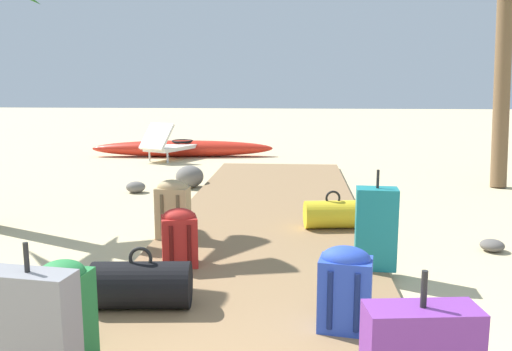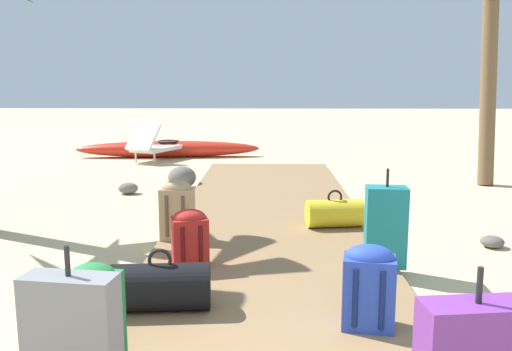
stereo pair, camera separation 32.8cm
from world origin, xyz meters
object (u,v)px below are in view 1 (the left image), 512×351
duffel_bag_black (142,285)px  suitcase_teal (376,228)px  backpack_red (179,236)px  kayak (183,148)px  duffel_bag_yellow (333,214)px  backpack_green (64,309)px  backpack_blue (345,286)px  suitcase_grey (33,343)px  lounge_chair (171,145)px  backpack_tan (173,208)px

duffel_bag_black → suitcase_teal: size_ratio=0.84×
backpack_red → kayak: 7.57m
duffel_bag_yellow → kayak: 6.76m
backpack_green → kayak: backpack_green is taller
duffel_bag_black → kayak: duffel_bag_black is taller
backpack_blue → kayak: (-2.86, 8.51, -0.18)m
suitcase_grey → backpack_blue: bearing=32.6°
lounge_chair → kayak: size_ratio=0.40×
duffel_bag_yellow → backpack_blue: bearing=-91.8°
backpack_red → lounge_chair: bearing=104.0°
backpack_red → backpack_blue: size_ratio=0.92×
backpack_red → lounge_chair: size_ratio=0.31×
backpack_green → duffel_bag_yellow: bearing=60.4°
backpack_tan → duffel_bag_yellow: (1.62, 0.50, -0.16)m
suitcase_grey → backpack_blue: (1.53, 0.98, -0.06)m
backpack_blue → lounge_chair: 8.52m
kayak → backpack_blue: bearing=-71.4°
suitcase_teal → lounge_chair: (-3.36, 6.79, -0.10)m
suitcase_teal → kayak: 8.01m
duffel_bag_black → duffel_bag_yellow: bearing=56.5°
duffel_bag_black → backpack_green: backpack_green is taller
suitcase_grey → kayak: 9.59m
duffel_bag_black → backpack_blue: 1.40m
backpack_tan → backpack_blue: backpack_tan is taller
backpack_red → lounge_chair: 7.07m
backpack_tan → suitcase_grey: (0.02, -2.90, 0.03)m
suitcase_grey → lounge_chair: suitcase_grey is taller
duffel_bag_yellow → backpack_blue: 2.43m
backpack_red → duffel_bag_yellow: bearing=43.8°
suitcase_teal → backpack_blue: (-0.35, -1.18, -0.06)m
duffel_bag_yellow → lounge_chair: 6.34m
backpack_red → lounge_chair: lounge_chair is taller
duffel_bag_black → lounge_chair: lounge_chair is taller
duffel_bag_black → lounge_chair: size_ratio=0.43×
duffel_bag_yellow → backpack_green: 3.38m
duffel_bag_yellow → backpack_green: backpack_green is taller
suitcase_grey → suitcase_teal: size_ratio=0.99×
duffel_bag_yellow → backpack_green: (-1.67, -2.94, 0.15)m
suitcase_grey → duffel_bag_yellow: 3.77m
backpack_tan → suitcase_grey: bearing=-89.7°
duffel_bag_black → backpack_green: 0.79m
duffel_bag_yellow → backpack_green: bearing=-119.6°
backpack_tan → suitcase_teal: size_ratio=0.71×
backpack_red → suitcase_teal: suitcase_teal is taller
duffel_bag_yellow → kayak: bearing=115.8°
backpack_tan → backpack_red: (0.25, -0.82, -0.05)m
backpack_red → suitcase_teal: (1.65, 0.07, 0.08)m
backpack_red → backpack_green: size_ratio=0.86×
suitcase_teal → backpack_green: (-1.94, -1.69, -0.04)m
duffel_bag_black → suitcase_grey: size_ratio=0.85×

